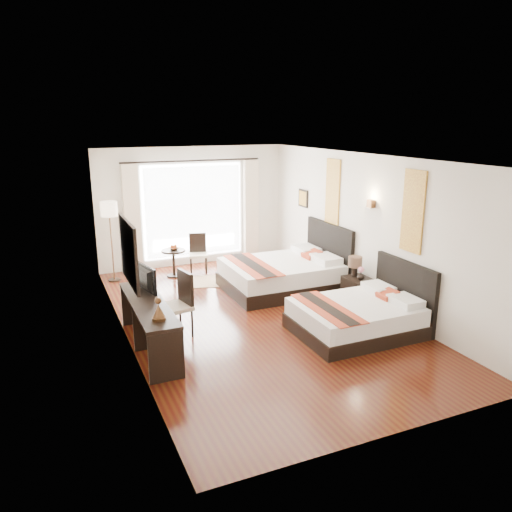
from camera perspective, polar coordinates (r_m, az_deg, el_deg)
name	(u,v)px	position (r m, az deg, el deg)	size (l,w,h in m)	color
floor	(256,317)	(8.93, 0.01, -7.02)	(4.50, 7.50, 0.01)	#3D100B
ceiling	(256,158)	(8.28, 0.01, 11.16)	(4.50, 7.50, 0.02)	white
wall_headboard	(365,229)	(9.60, 12.40, 2.99)	(0.01, 7.50, 2.80)	silver
wall_desk	(122,254)	(7.90, -15.08, 0.18)	(0.01, 7.50, 2.80)	silver
wall_window	(193,207)	(11.96, -7.23, 5.62)	(4.50, 0.01, 2.80)	silver
wall_entry	(400,318)	(5.44, 16.14, -6.81)	(4.50, 0.01, 2.80)	silver
window_glass	(193,211)	(11.96, -7.20, 5.14)	(2.40, 0.02, 2.20)	white
sheer_curtain	(194,211)	(11.90, -7.11, 5.09)	(2.30, 0.02, 2.10)	white
drape_left	(132,217)	(11.55, -13.97, 4.34)	(0.35, 0.14, 2.35)	beige
drape_right	(251,208)	(12.35, -0.58, 5.49)	(0.35, 0.14, 2.35)	beige
art_panel_near	(413,212)	(8.52, 17.50, 4.87)	(0.03, 0.50, 1.35)	maroon
art_panel_far	(333,192)	(10.45, 8.75, 7.22)	(0.03, 0.50, 1.35)	maroon
wall_sconce	(371,204)	(9.31, 13.02, 5.84)	(0.10, 0.14, 0.14)	#4C311B
mirror_frame	(129,253)	(7.38, -14.36, 0.39)	(0.04, 1.25, 0.95)	black
mirror_glass	(130,252)	(7.39, -14.17, 0.41)	(0.01, 1.12, 0.82)	white
bed_near	(360,315)	(8.41, 11.81, -6.66)	(1.98, 1.55, 1.11)	black
bed_far	(285,273)	(10.28, 3.33, -1.99)	(2.30, 1.79, 1.30)	black
nightstand	(358,291)	(9.62, 11.58, -3.98)	(0.44, 0.55, 0.53)	black
table_lamp	(355,263)	(9.55, 11.26, -0.83)	(0.26, 0.26, 0.41)	black
vase	(361,278)	(9.42, 11.89, -2.43)	(0.14, 0.14, 0.14)	black
console_desk	(149,326)	(7.80, -12.11, -7.78)	(0.50, 2.20, 0.76)	black
television	(141,278)	(8.11, -13.00, -2.49)	(0.73, 0.10, 0.42)	black
bronze_figurine	(159,310)	(6.92, -11.07, -6.10)	(0.19, 0.19, 0.28)	#4C311B
desk_chair	(176,317)	(8.19, -9.16, -6.88)	(0.58, 0.58, 1.06)	#C1B594
floor_lamp	(109,214)	(10.95, -16.42, 4.61)	(0.35, 0.35, 1.74)	black
side_table	(174,263)	(11.25, -9.38, -0.80)	(0.53, 0.53, 0.61)	black
fruit_bowl	(174,249)	(11.15, -9.36, 0.81)	(0.21, 0.21, 0.05)	#402516
window_chair	(198,261)	(11.50, -6.60, -0.53)	(0.50, 0.50, 0.88)	#C1B594
jute_rug	(221,281)	(10.89, -3.99, -2.83)	(1.25, 0.85, 0.01)	#A18260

